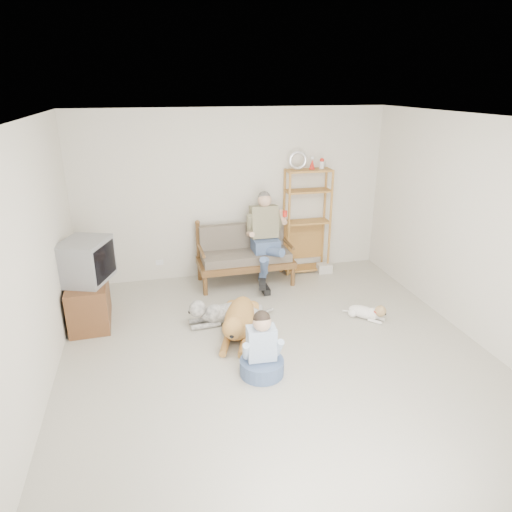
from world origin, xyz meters
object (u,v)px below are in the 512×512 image
object	(u,v)px
golden_retriever	(238,320)
etagere	(307,220)
tv_stand	(89,302)
loveseat	(244,253)

from	to	relation	value
golden_retriever	etagere	bearing A→B (deg)	68.63
tv_stand	golden_retriever	distance (m)	2.03
loveseat	etagere	distance (m)	1.20
tv_stand	loveseat	bearing A→B (deg)	18.35
tv_stand	golden_retriever	xyz separation A→B (m)	(1.88, -0.75, -0.11)
etagere	tv_stand	distance (m)	3.63
loveseat	tv_stand	world-z (taller)	loveseat
etagere	tv_stand	world-z (taller)	etagere
etagere	golden_retriever	distance (m)	2.48
loveseat	etagere	world-z (taller)	etagere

